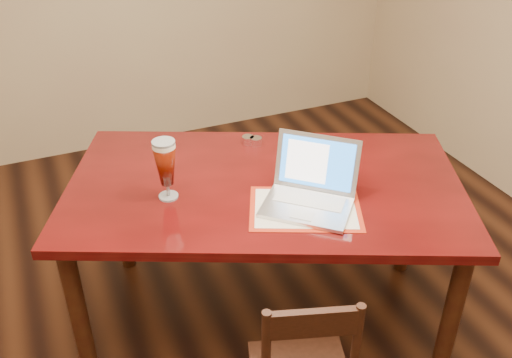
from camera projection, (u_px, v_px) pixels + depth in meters
name	position (u px, v px, depth m)	size (l,w,h in m)	color
dining_table	(264.00, 201.00, 2.61)	(2.03, 1.63, 1.11)	#4E0A0A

